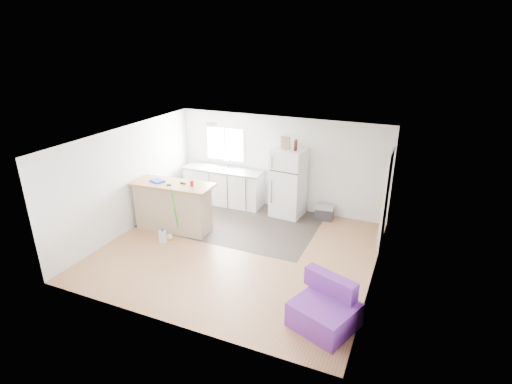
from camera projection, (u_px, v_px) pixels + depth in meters
room at (237, 198)px, 8.01m from camera, size 5.51×5.01×2.41m
vinyl_zone at (234, 220)px, 9.79m from camera, size 4.05×2.50×0.00m
window at (225, 144)px, 10.57m from camera, size 1.18×0.06×0.98m
interior_door at (386, 200)px, 8.40m from camera, size 0.11×0.92×2.10m
ceiling_fixture at (212, 124)px, 9.05m from camera, size 0.30×0.30×0.07m
kitchen_cabinets at (224, 186)px, 10.66m from camera, size 2.18×0.71×1.25m
peninsula at (173, 206)px, 9.17m from camera, size 1.90×0.83×1.14m
refrigerator at (288, 183)px, 9.82m from camera, size 0.81×0.78×1.71m
cooler at (324, 213)px, 9.81m from camera, size 0.48×0.35×0.35m
purple_seat at (325, 310)px, 6.21m from camera, size 1.14×1.13×0.74m
cleaner_jug at (163, 236)px, 8.73m from camera, size 0.16×0.13×0.32m
mop at (171, 230)px, 8.83m from camera, size 0.25×0.35×1.25m
red_cup at (192, 183)px, 8.78m from camera, size 0.11×0.11×0.12m
blue_tray at (157, 181)px, 9.05m from camera, size 0.36×0.31×0.04m
tool_a at (183, 183)px, 8.92m from camera, size 0.15×0.08×0.03m
tool_b at (169, 185)px, 8.83m from camera, size 0.11×0.07×0.03m
cardboard_box at (285, 143)px, 9.44m from camera, size 0.21×0.12×0.30m
bottle_left at (295, 146)px, 9.30m from camera, size 0.09×0.09×0.25m
bottle_right at (296, 145)px, 9.40m from camera, size 0.09×0.09×0.25m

